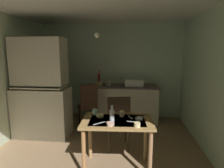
{
  "coord_description": "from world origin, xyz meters",
  "views": [
    {
      "loc": [
        0.56,
        -3.0,
        1.73
      ],
      "look_at": [
        0.22,
        0.18,
        1.17
      ],
      "focal_mm": 30.76,
      "sensor_mm": 36.0,
      "label": 1
    }
  ],
  "objects": [
    {
      "name": "wall_back",
      "position": [
        0.0,
        2.01,
        1.21
      ],
      "size": [
        3.72,
        0.1,
        2.42
      ],
      "primitive_type": "cube",
      "color": "beige",
      "rests_on": "ground"
    },
    {
      "name": "mug_tall",
      "position": [
        0.42,
        -0.24,
        0.79
      ],
      "size": [
        0.07,
        0.07,
        0.09
      ],
      "primitive_type": "cylinder",
      "color": "beige",
      "rests_on": "dining_table"
    },
    {
      "name": "sink_basin",
      "position": [
        0.61,
        1.64,
        0.96
      ],
      "size": [
        0.44,
        0.34,
        0.15
      ],
      "color": "white",
      "rests_on": "counter_cabinet"
    },
    {
      "name": "hand_pump",
      "position": [
        -0.27,
        1.68,
        1.05
      ],
      "size": [
        0.05,
        0.27,
        0.39
      ],
      "color": "#B21E19",
      "rests_on": "counter_cabinet"
    },
    {
      "name": "table_knife",
      "position": [
        0.12,
        -0.55,
        0.75
      ],
      "size": [
        0.15,
        0.15,
        0.0
      ],
      "primitive_type": "cube",
      "rotation": [
        0.0,
        0.0,
        0.77
      ],
      "color": "silver",
      "rests_on": "dining_table"
    },
    {
      "name": "chair_far_side",
      "position": [
        0.33,
        0.15,
        0.51
      ],
      "size": [
        0.46,
        0.46,
        0.98
      ],
      "color": "#362B1A",
      "rests_on": "ground"
    },
    {
      "name": "ceiling_slab",
      "position": [
        0.0,
        0.0,
        2.47
      ],
      "size": [
        3.72,
        4.01,
        0.1
      ],
      "primitive_type": "cube",
      "color": "white"
    },
    {
      "name": "teaspoon_near_bowl",
      "position": [
        0.57,
        -0.44,
        0.75
      ],
      "size": [
        0.15,
        0.04,
        0.0
      ],
      "primitive_type": "cube",
      "rotation": [
        0.0,
        0.0,
        6.13
      ],
      "color": "beige",
      "rests_on": "dining_table"
    },
    {
      "name": "stoneware_crock",
      "position": [
        -0.03,
        1.6,
        0.94
      ],
      "size": [
        0.12,
        0.12,
        0.13
      ],
      "primitive_type": "cylinder",
      "color": "beige",
      "rests_on": "counter_cabinet"
    },
    {
      "name": "glass_bottle",
      "position": [
        0.29,
        -0.46,
        0.84
      ],
      "size": [
        0.07,
        0.07,
        0.24
      ],
      "color": "#B7BCC1",
      "rests_on": "dining_table"
    },
    {
      "name": "teacup_cream",
      "position": [
        0.64,
        -0.61,
        0.78
      ],
      "size": [
        0.08,
        0.08,
        0.06
      ],
      "primitive_type": "cylinder",
      "color": "beige",
      "rests_on": "dining_table"
    },
    {
      "name": "teaspoon_by_cup",
      "position": [
        0.54,
        -0.26,
        0.75
      ],
      "size": [
        0.09,
        0.15,
        0.0
      ],
      "primitive_type": "cube",
      "rotation": [
        0.0,
        0.0,
        2.05
      ],
      "color": "beige",
      "rests_on": "dining_table"
    },
    {
      "name": "hutch_cabinet",
      "position": [
        -1.24,
        0.57,
        0.93
      ],
      "size": [
        1.09,
        0.53,
        1.98
      ],
      "color": "beige",
      "rests_on": "ground"
    },
    {
      "name": "wall_right",
      "position": [
        1.86,
        0.0,
        1.21
      ],
      "size": [
        0.1,
        4.01,
        2.42
      ],
      "primitive_type": "cube",
      "color": "beige",
      "rests_on": "ground"
    },
    {
      "name": "mixing_bowl_counter",
      "position": [
        -0.26,
        1.59,
        0.92
      ],
      "size": [
        0.2,
        0.2,
        0.08
      ],
      "primitive_type": "cylinder",
      "color": "beige",
      "rests_on": "counter_cabinet"
    },
    {
      "name": "mug_dark",
      "position": [
        0.0,
        -0.18,
        0.79
      ],
      "size": [
        0.09,
        0.09,
        0.08
      ],
      "primitive_type": "cylinder",
      "color": "#ADD1C1",
      "rests_on": "dining_table"
    },
    {
      "name": "soup_bowl_small",
      "position": [
        0.28,
        -0.6,
        0.77
      ],
      "size": [
        0.11,
        0.11,
        0.04
      ],
      "primitive_type": "cylinder",
      "color": "tan",
      "rests_on": "dining_table"
    },
    {
      "name": "ground_plane",
      "position": [
        0.0,
        0.0,
        0.0
      ],
      "size": [
        4.91,
        4.91,
        0.0
      ],
      "primitive_type": "plane",
      "color": "#8C6E4F"
    },
    {
      "name": "pendant_bulb",
      "position": [
        -0.01,
        0.11,
        1.97
      ],
      "size": [
        0.08,
        0.08,
        0.08
      ],
      "primitive_type": "sphere",
      "color": "#F9EFCC"
    },
    {
      "name": "sauce_dish",
      "position": [
        0.67,
        -0.34,
        0.77
      ],
      "size": [
        0.11,
        0.11,
        0.04
      ],
      "primitive_type": "cylinder",
      "color": "white",
      "rests_on": "dining_table"
    },
    {
      "name": "serving_bowl_wide",
      "position": [
        0.09,
        -0.29,
        0.77
      ],
      "size": [
        0.11,
        0.11,
        0.04
      ],
      "primitive_type": "cylinder",
      "color": "beige",
      "rests_on": "dining_table"
    },
    {
      "name": "chair_by_counter",
      "position": [
        -0.41,
        1.08,
        0.53
      ],
      "size": [
        0.53,
        0.53,
        1.01
      ],
      "color": "#3A2613",
      "rests_on": "ground"
    },
    {
      "name": "counter_cabinet",
      "position": [
        0.39,
        1.64,
        0.44
      ],
      "size": [
        1.62,
        0.64,
        0.88
      ],
      "color": "beige",
      "rests_on": "ground"
    },
    {
      "name": "dining_table",
      "position": [
        0.36,
        -0.39,
        0.63
      ],
      "size": [
        1.04,
        0.7,
        0.75
      ],
      "color": "olive",
      "rests_on": "ground"
    }
  ]
}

